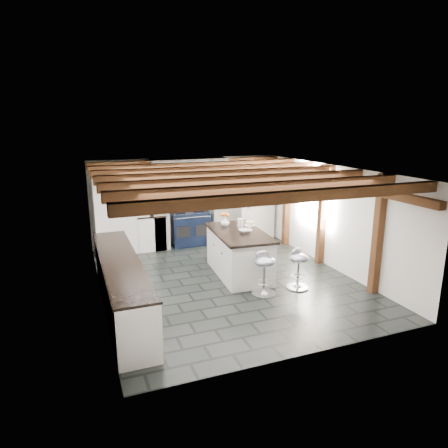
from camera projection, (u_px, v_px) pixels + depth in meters
name	position (u px, v px, depth m)	size (l,w,h in m)	color
ground	(226.00, 280.00, 8.35)	(6.00, 6.00, 0.00)	black
room_shell	(179.00, 218.00, 9.16)	(6.00, 6.03, 6.00)	white
range_cooker	(190.00, 228.00, 10.66)	(1.00, 0.63, 0.99)	black
kitchen_island	(239.00, 252.00, 8.55)	(1.15, 2.00, 1.28)	white
bar_stool_near	(298.00, 264.00, 7.81)	(0.51, 0.51, 0.81)	silver
bar_stool_far	(264.00, 268.00, 7.51)	(0.46, 0.46, 0.85)	silver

